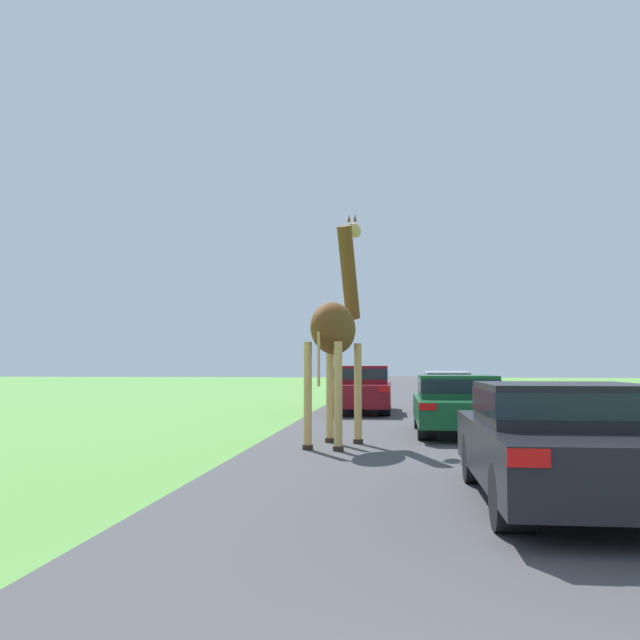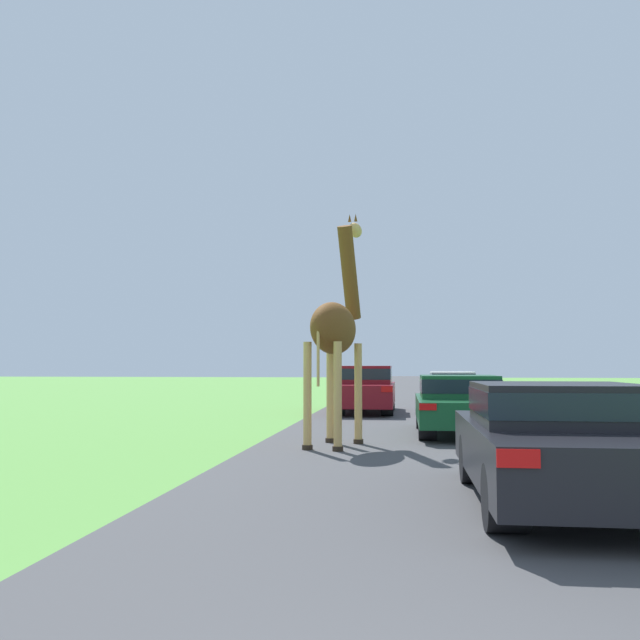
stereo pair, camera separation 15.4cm
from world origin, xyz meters
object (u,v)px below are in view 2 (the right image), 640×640
(car_queue_left, at_px, (452,385))
(car_far_ahead, at_px, (459,402))
(giraffe_near_road, at_px, (336,327))
(car_lead_maroon, at_px, (558,439))
(car_queue_right, at_px, (366,388))

(car_queue_left, distance_m, car_far_ahead, 12.79)
(giraffe_near_road, distance_m, car_lead_maroon, 6.06)
(car_lead_maroon, height_order, car_far_ahead, car_lead_maroon)
(car_lead_maroon, distance_m, car_queue_right, 14.34)
(car_queue_right, xyz_separation_m, car_far_ahead, (2.42, -6.54, -0.08))
(giraffe_near_road, relative_size, car_queue_left, 0.97)
(car_lead_maroon, relative_size, car_queue_right, 0.93)
(giraffe_near_road, xyz_separation_m, car_lead_maroon, (2.94, -5.08, -1.53))
(car_lead_maroon, bearing_deg, giraffe_near_road, 120.06)
(giraffe_near_road, distance_m, car_queue_right, 9.09)
(car_lead_maroon, distance_m, car_far_ahead, 7.52)
(giraffe_near_road, relative_size, car_far_ahead, 1.08)
(car_queue_right, bearing_deg, giraffe_near_road, -90.31)
(car_far_ahead, bearing_deg, car_queue_left, 86.69)
(car_far_ahead, bearing_deg, car_queue_right, 110.28)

